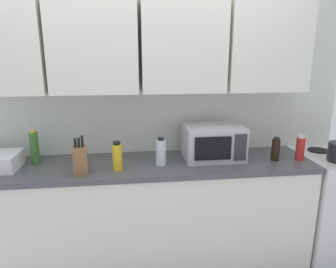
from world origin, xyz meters
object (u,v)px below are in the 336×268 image
at_px(bottle_yellow_mustard, 117,156).
at_px(bottle_soy_dark, 276,149).
at_px(bottle_red_sauce, 300,148).
at_px(bottle_clear_tall, 161,152).
at_px(bottle_green_oil, 35,148).
at_px(microwave, 213,142).
at_px(knife_block, 80,160).

bearing_deg(bottle_yellow_mustard, bottle_soy_dark, 2.74).
relative_size(bottle_yellow_mustard, bottle_red_sauce, 1.03).
bearing_deg(bottle_red_sauce, bottle_clear_tall, 178.66).
xyz_separation_m(bottle_yellow_mustard, bottle_soy_dark, (1.28, 0.06, -0.01)).
height_order(bottle_yellow_mustard, bottle_red_sauce, bottle_yellow_mustard).
height_order(bottle_clear_tall, bottle_green_oil, bottle_green_oil).
bearing_deg(microwave, bottle_soy_dark, -13.35).
bearing_deg(bottle_green_oil, bottle_clear_tall, -8.49).
bearing_deg(bottle_soy_dark, bottle_yellow_mustard, -177.26).
bearing_deg(bottle_clear_tall, bottle_red_sauce, -1.34).
xyz_separation_m(bottle_clear_tall, bottle_soy_dark, (0.94, -0.01, -0.01)).
xyz_separation_m(bottle_clear_tall, bottle_yellow_mustard, (-0.34, -0.07, 0.00)).
relative_size(bottle_yellow_mustard, bottle_green_oil, 0.80).
xyz_separation_m(bottle_red_sauce, bottle_soy_dark, (-0.20, 0.02, -0.01)).
bearing_deg(bottle_yellow_mustard, bottle_green_oil, 161.37).
relative_size(knife_block, bottle_red_sauce, 1.33).
relative_size(knife_block, bottle_soy_dark, 1.47).
height_order(bottle_green_oil, bottle_red_sauce, bottle_green_oil).
height_order(bottle_red_sauce, bottle_soy_dark, bottle_red_sauce).
relative_size(bottle_clear_tall, bottle_green_oil, 0.79).
relative_size(microwave, bottle_soy_dark, 2.47).
height_order(bottle_green_oil, bottle_soy_dark, bottle_green_oil).
bearing_deg(bottle_red_sauce, bottle_yellow_mustard, -178.24).
bearing_deg(bottle_green_oil, microwave, -1.62).
distance_m(bottle_green_oil, bottle_red_sauce, 2.14).
height_order(microwave, knife_block, knife_block).
bearing_deg(bottle_red_sauce, bottle_green_oil, 175.33).
bearing_deg(bottle_clear_tall, bottle_soy_dark, -0.68).
height_order(microwave, bottle_green_oil, microwave).
bearing_deg(knife_block, bottle_clear_tall, 10.16).
distance_m(knife_block, bottle_green_oil, 0.47).
bearing_deg(bottle_yellow_mustard, bottle_red_sauce, 1.76).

